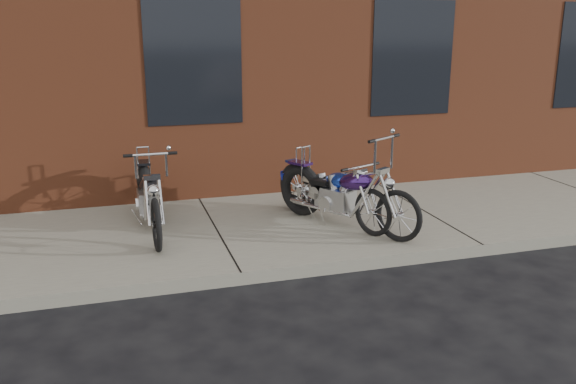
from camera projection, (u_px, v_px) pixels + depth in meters
name	position (u px, v px, depth m)	size (l,w,h in m)	color
ground	(241.00, 286.00, 6.59)	(120.00, 120.00, 0.00)	black
sidewalk	(217.00, 235.00, 7.96)	(22.00, 3.00, 0.15)	slate
chopper_purple	(343.00, 197.00, 7.94)	(1.26, 2.00, 1.27)	black
chopper_blue	(329.00, 193.00, 8.20)	(0.92, 1.99, 0.92)	black
chopper_third	(150.00, 199.00, 7.85)	(0.54, 2.23, 1.13)	black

